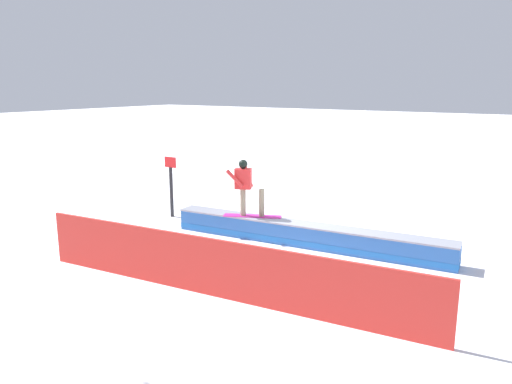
# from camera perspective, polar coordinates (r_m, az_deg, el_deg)

# --- Properties ---
(ground_plane) EXTENTS (120.00, 120.00, 0.00)m
(ground_plane) POSITION_cam_1_polar(r_m,az_deg,el_deg) (11.93, 5.72, -6.22)
(ground_plane) COLOR white
(grind_box) EXTENTS (6.94, 1.23, 0.55)m
(grind_box) POSITION_cam_1_polar(r_m,az_deg,el_deg) (11.85, 5.74, -5.07)
(grind_box) COLOR #2D65B8
(grind_box) RESTS_ON ground_plane
(snowboarder) EXTENTS (1.45, 0.88, 1.43)m
(snowboarder) POSITION_cam_1_polar(r_m,az_deg,el_deg) (12.18, -1.17, 0.74)
(snowboarder) COLOR #BC228D
(snowboarder) RESTS_ON grind_box
(safety_fence) EXTENTS (8.06, 0.86, 1.10)m
(safety_fence) POSITION_cam_1_polar(r_m,az_deg,el_deg) (8.99, -4.52, -8.84)
(safety_fence) COLOR red
(safety_fence) RESTS_ON ground_plane
(trail_marker) EXTENTS (0.40, 0.10, 1.76)m
(trail_marker) POSITION_cam_1_polar(r_m,az_deg,el_deg) (14.41, -9.83, 0.82)
(trail_marker) COLOR #262628
(trail_marker) RESTS_ON ground_plane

